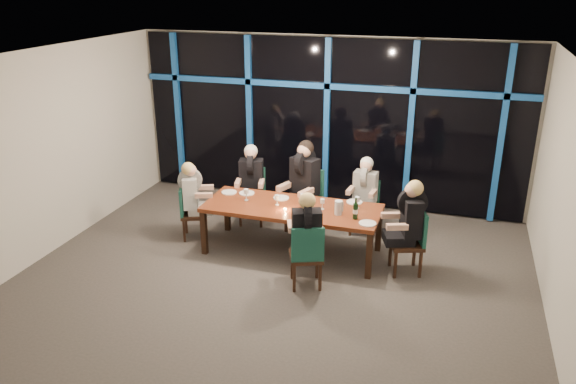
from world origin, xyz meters
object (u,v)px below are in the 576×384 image
Objects in this scene: diner_far_left at (251,173)px; water_pitcher at (339,208)px; chair_end_right at (413,238)px; diner_end_right at (409,213)px; chair_far_left at (252,192)px; chair_near_mid at (307,253)px; diner_end_left at (193,189)px; chair_far_mid at (306,196)px; diner_far_mid at (303,174)px; chair_far_right at (365,204)px; chair_end_left at (189,210)px; wine_bottle at (355,211)px; diner_near_mid at (306,225)px; diner_far_right at (365,185)px; dining_table at (292,211)px.

water_pitcher is at bearing -42.44° from diner_far_left.
chair_end_right is 4.57× the size of water_pitcher.
water_pitcher is (-0.99, 0.02, -0.04)m from diner_end_right.
chair_far_left is 0.38m from diner_far_left.
chair_near_mid is 2.36m from diner_end_left.
chair_far_mid is 1.24× the size of diner_end_left.
diner_far_left is 1.08× the size of diner_end_left.
chair_far_right is at bearing 36.93° from diner_far_mid.
chair_end_left is 2.75× the size of wine_bottle.
diner_near_mid is 4.39× the size of water_pitcher.
chair_far_right is 4.26× the size of water_pitcher.
chair_far_mid reaches higher than chair_far_right.
diner_near_mid is (-0.03, 0.07, 0.37)m from chair_near_mid.
diner_far_left is 4.41× the size of water_pitcher.
diner_far_right reaches higher than chair_far_right.
chair_end_right is 1.11m from water_pitcher.
diner_far_left is 1.87m from diner_far_right.
diner_far_left is (-0.94, -0.03, 0.31)m from chair_far_mid.
water_pitcher is at bearing -126.27° from chair_near_mid.
diner_end_right is 1.46m from diner_near_mid.
diner_end_left is (-2.54, -0.95, -0.01)m from diner_far_right.
chair_far_mid is at bearing 90.00° from diner_far_mid.
diner_far_mid is 1.40m from wine_bottle.
chair_far_left is 1.00× the size of chair_near_mid.
water_pitcher is at bearing -94.37° from diner_far_right.
diner_end_left reaches higher than wine_bottle.
dining_table is at bearing -84.16° from chair_near_mid.
chair_far_left is at bearing 90.00° from diner_far_left.
diner_far_right is at bearing -90.00° from chair_far_right.
chair_far_right is 0.95× the size of chair_near_mid.
water_pitcher is at bearing -6.86° from dining_table.
diner_near_mid reaches higher than chair_far_right.
diner_end_right is (3.40, -0.11, 0.42)m from chair_end_left.
chair_far_left is at bearing 165.39° from water_pitcher.
chair_far_left is at bearing -161.94° from chair_far_mid.
water_pitcher is (-0.26, 0.09, -0.02)m from wine_bottle.
dining_table is at bearing -54.65° from diner_far_left.
chair_end_left is 0.35m from diner_end_left.
diner_end_right is at bearing -50.10° from chair_far_right.
chair_far_right is 1.02× the size of chair_end_left.
chair_far_left is 0.89× the size of chair_far_mid.
chair_near_mid reaches higher than chair_far_right.
diner_end_right is (1.21, 0.84, 0.38)m from chair_near_mid.
dining_table is 1.35m from diner_far_right.
chair_end_left is 0.92× the size of chair_end_right.
chair_end_right is 2.07m from diner_far_mid.
diner_far_left is 1.00× the size of diner_near_mid.
chair_far_right is 0.97× the size of diner_far_left.
diner_end_right is at bearing -169.86° from diner_near_mid.
diner_far_mid reaches higher than water_pitcher.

